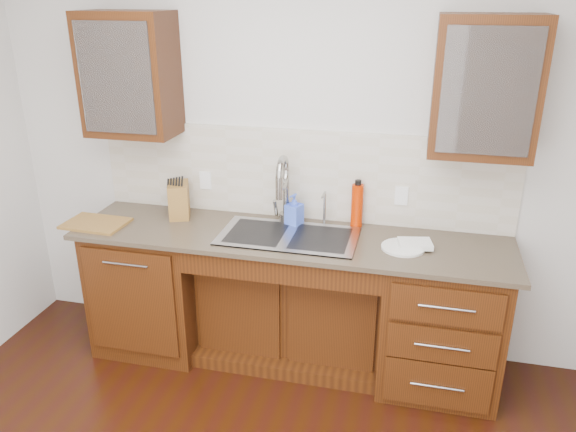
% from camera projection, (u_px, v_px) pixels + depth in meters
% --- Properties ---
extents(wall_back, '(4.00, 0.10, 2.70)m').
position_uv_depth(wall_back, '(302.00, 150.00, 3.62)').
color(wall_back, silver).
rests_on(wall_back, ground).
extents(base_cabinet_left, '(0.70, 0.62, 0.88)m').
position_uv_depth(base_cabinet_left, '(155.00, 284.00, 3.84)').
color(base_cabinet_left, '#593014').
rests_on(base_cabinet_left, ground).
extents(base_cabinet_center, '(1.20, 0.44, 0.70)m').
position_uv_depth(base_cabinet_center, '(293.00, 306.00, 3.75)').
color(base_cabinet_center, '#593014').
rests_on(base_cabinet_center, ground).
extents(base_cabinet_right, '(0.70, 0.62, 0.88)m').
position_uv_depth(base_cabinet_right, '(441.00, 320.00, 3.43)').
color(base_cabinet_right, '#593014').
rests_on(base_cabinet_right, ground).
extents(countertop, '(2.70, 0.65, 0.03)m').
position_uv_depth(countertop, '(289.00, 238.00, 3.45)').
color(countertop, '#84705B').
rests_on(countertop, base_cabinet_left).
extents(backsplash, '(2.70, 0.02, 0.59)m').
position_uv_depth(backsplash, '(300.00, 175.00, 3.62)').
color(backsplash, beige).
rests_on(backsplash, wall_back).
extents(sink, '(0.84, 0.46, 0.19)m').
position_uv_depth(sink, '(288.00, 249.00, 3.46)').
color(sink, '#9E9EA5').
rests_on(sink, countertop).
extents(faucet, '(0.04, 0.04, 0.40)m').
position_uv_depth(faucet, '(286.00, 193.00, 3.58)').
color(faucet, '#999993').
rests_on(faucet, countertop).
extents(filter_tap, '(0.02, 0.02, 0.24)m').
position_uv_depth(filter_tap, '(325.00, 207.00, 3.56)').
color(filter_tap, '#999993').
rests_on(filter_tap, countertop).
extents(upper_cabinet_left, '(0.55, 0.34, 0.75)m').
position_uv_depth(upper_cabinet_left, '(130.00, 75.00, 3.47)').
color(upper_cabinet_left, '#593014').
rests_on(upper_cabinet_left, wall_back).
extents(upper_cabinet_right, '(0.55, 0.34, 0.75)m').
position_uv_depth(upper_cabinet_right, '(485.00, 87.00, 3.01)').
color(upper_cabinet_right, '#593014').
rests_on(upper_cabinet_right, wall_back).
extents(outlet_left, '(0.08, 0.01, 0.12)m').
position_uv_depth(outlet_left, '(206.00, 180.00, 3.78)').
color(outlet_left, white).
rests_on(outlet_left, backsplash).
extents(outlet_right, '(0.08, 0.01, 0.12)m').
position_uv_depth(outlet_right, '(401.00, 196.00, 3.50)').
color(outlet_right, white).
rests_on(outlet_right, backsplash).
extents(soap_bottle, '(0.12, 0.12, 0.21)m').
position_uv_depth(soap_bottle, '(294.00, 210.00, 3.57)').
color(soap_bottle, '#4264E8').
rests_on(soap_bottle, countertop).
extents(water_bottle, '(0.09, 0.09, 0.28)m').
position_uv_depth(water_bottle, '(357.00, 206.00, 3.54)').
color(water_bottle, '#BA2600').
rests_on(water_bottle, countertop).
extents(plate, '(0.26, 0.26, 0.01)m').
position_uv_depth(plate, '(403.00, 247.00, 3.27)').
color(plate, silver).
rests_on(plate, countertop).
extents(dish_towel, '(0.21, 0.17, 0.03)m').
position_uv_depth(dish_towel, '(415.00, 244.00, 3.26)').
color(dish_towel, silver).
rests_on(dish_towel, plate).
extents(knife_block, '(0.19, 0.24, 0.23)m').
position_uv_depth(knife_block, '(179.00, 200.00, 3.70)').
color(knife_block, '#9E6723').
rests_on(knife_block, countertop).
extents(cutting_board, '(0.40, 0.29, 0.02)m').
position_uv_depth(cutting_board, '(96.00, 223.00, 3.60)').
color(cutting_board, '#905C21').
rests_on(cutting_board, countertop).
extents(cup_left_a, '(0.12, 0.12, 0.09)m').
position_uv_depth(cup_left_a, '(108.00, 83.00, 3.52)').
color(cup_left_a, white).
rests_on(cup_left_a, upper_cabinet_left).
extents(cup_left_b, '(0.11, 0.11, 0.10)m').
position_uv_depth(cup_left_b, '(149.00, 84.00, 3.46)').
color(cup_left_b, white).
rests_on(cup_left_b, upper_cabinet_left).
extents(cup_right_a, '(0.14, 0.14, 0.10)m').
position_uv_depth(cup_right_a, '(462.00, 96.00, 3.06)').
color(cup_right_a, silver).
rests_on(cup_right_a, upper_cabinet_right).
extents(cup_right_b, '(0.12, 0.12, 0.10)m').
position_uv_depth(cup_right_b, '(493.00, 97.00, 3.02)').
color(cup_right_b, silver).
rests_on(cup_right_b, upper_cabinet_right).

